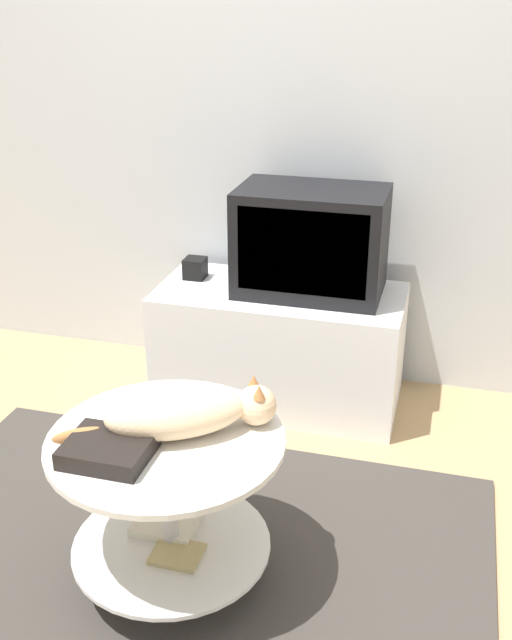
# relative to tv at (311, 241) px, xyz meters

# --- Properties ---
(ground_plane) EXTENTS (12.00, 12.00, 0.00)m
(ground_plane) POSITION_rel_tv_xyz_m (-0.19, -1.20, -0.72)
(ground_plane) COLOR tan
(wall_back) EXTENTS (8.00, 0.05, 2.60)m
(wall_back) POSITION_rel_tv_xyz_m (-0.19, 0.30, 0.58)
(wall_back) COLOR silver
(wall_back) RESTS_ON ground_plane
(rug) EXTENTS (1.94, 1.52, 0.02)m
(rug) POSITION_rel_tv_xyz_m (-0.19, -1.20, -0.71)
(rug) COLOR #3D3833
(rug) RESTS_ON ground_plane
(tv_stand) EXTENTS (1.02, 0.49, 0.50)m
(tv_stand) POSITION_rel_tv_xyz_m (-0.12, -0.03, -0.47)
(tv_stand) COLOR white
(tv_stand) RESTS_ON ground_plane
(tv) EXTENTS (0.59, 0.37, 0.43)m
(tv) POSITION_rel_tv_xyz_m (0.00, 0.00, 0.00)
(tv) COLOR black
(tv) RESTS_ON tv_stand
(speaker) EXTENTS (0.09, 0.09, 0.09)m
(speaker) POSITION_rel_tv_xyz_m (-0.50, 0.02, -0.17)
(speaker) COLOR black
(speaker) RESTS_ON tv_stand
(coffee_table) EXTENTS (0.66, 0.66, 0.49)m
(coffee_table) POSITION_rel_tv_xyz_m (-0.16, -1.19, -0.39)
(coffee_table) COLOR #B2B2B7
(coffee_table) RESTS_ON rug
(dvd_box) EXTENTS (0.22, 0.19, 0.05)m
(dvd_box) POSITION_rel_tv_xyz_m (-0.27, -1.32, -0.18)
(dvd_box) COLOR black
(dvd_box) RESTS_ON coffee_table
(cat) EXTENTS (0.56, 0.36, 0.14)m
(cat) POSITION_rel_tv_xyz_m (-0.12, -1.15, -0.14)
(cat) COLOR beige
(cat) RESTS_ON coffee_table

